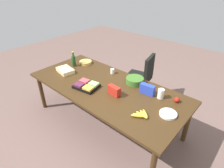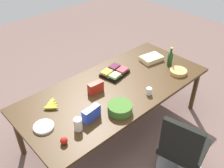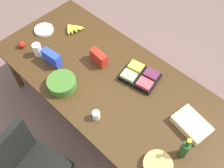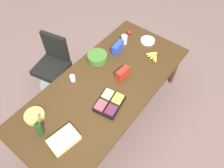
% 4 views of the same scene
% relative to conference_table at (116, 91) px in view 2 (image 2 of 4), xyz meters
% --- Properties ---
extents(ground_plane, '(10.00, 10.00, 0.00)m').
position_rel_conference_table_xyz_m(ground_plane, '(0.00, 0.00, -0.70)').
color(ground_plane, '#715750').
extents(conference_table, '(2.60, 1.18, 0.75)m').
position_rel_conference_table_xyz_m(conference_table, '(0.00, 0.00, 0.00)').
color(conference_table, '#3F2913').
rests_on(conference_table, ground).
extents(office_chair, '(0.58, 0.57, 0.94)m').
position_rel_conference_table_xyz_m(office_chair, '(0.03, -1.07, -0.33)').
color(office_chair, gray).
rests_on(office_chair, ground).
extents(chip_bowl, '(0.30, 0.30, 0.05)m').
position_rel_conference_table_xyz_m(chip_bowl, '(0.88, -0.36, 0.08)').
color(chip_bowl, tan).
rests_on(chip_bowl, conference_table).
extents(paper_plate_stack, '(0.24, 0.24, 0.03)m').
position_rel_conference_table_xyz_m(paper_plate_stack, '(-1.07, -0.01, 0.07)').
color(paper_plate_stack, white).
rests_on(paper_plate_stack, conference_table).
extents(apple_red, '(0.08, 0.08, 0.08)m').
position_rel_conference_table_xyz_m(apple_red, '(-1.03, -0.34, 0.10)').
color(apple_red, '#B41C10').
rests_on(apple_red, conference_table).
extents(fruit_platter, '(0.40, 0.34, 0.07)m').
position_rel_conference_table_xyz_m(fruit_platter, '(0.19, 0.23, 0.09)').
color(fruit_platter, black).
rests_on(fruit_platter, conference_table).
extents(banana_bunch, '(0.21, 0.22, 0.04)m').
position_rel_conference_table_xyz_m(banana_bunch, '(-0.83, 0.23, 0.08)').
color(banana_bunch, yellow).
rests_on(banana_bunch, conference_table).
extents(chip_bag_red, '(0.21, 0.10, 0.14)m').
position_rel_conference_table_xyz_m(chip_bag_red, '(-0.26, 0.09, 0.13)').
color(chip_bag_red, red).
rests_on(chip_bag_red, conference_table).
extents(chip_bag_blue, '(0.23, 0.10, 0.15)m').
position_rel_conference_table_xyz_m(chip_bag_blue, '(-0.61, -0.25, 0.13)').
color(chip_bag_blue, blue).
rests_on(chip_bag_blue, conference_table).
extents(wine_bottle, '(0.07, 0.07, 0.29)m').
position_rel_conference_table_xyz_m(wine_bottle, '(0.96, -0.14, 0.17)').
color(wine_bottle, '#1C441B').
rests_on(wine_bottle, conference_table).
extents(salad_bowl, '(0.36, 0.36, 0.10)m').
position_rel_conference_table_xyz_m(salad_bowl, '(-0.29, -0.38, 0.11)').
color(salad_bowl, '#3F6F28').
rests_on(salad_bowl, conference_table).
extents(mayo_jar, '(0.10, 0.10, 0.14)m').
position_rel_conference_table_xyz_m(mayo_jar, '(-0.81, -0.28, 0.13)').
color(mayo_jar, white).
rests_on(mayo_jar, conference_table).
extents(paper_cup, '(0.09, 0.09, 0.09)m').
position_rel_conference_table_xyz_m(paper_cup, '(0.20, -0.39, 0.10)').
color(paper_cup, white).
rests_on(paper_cup, conference_table).
extents(sheet_cake, '(0.35, 0.27, 0.07)m').
position_rel_conference_table_xyz_m(sheet_cake, '(0.87, 0.13, 0.09)').
color(sheet_cake, beige).
rests_on(sheet_cake, conference_table).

